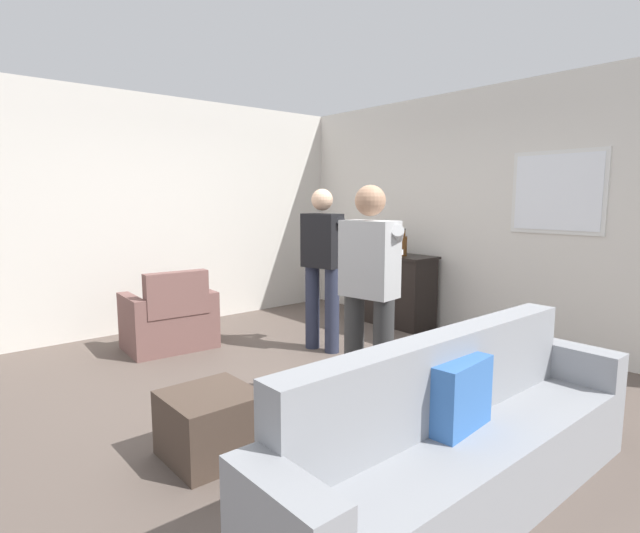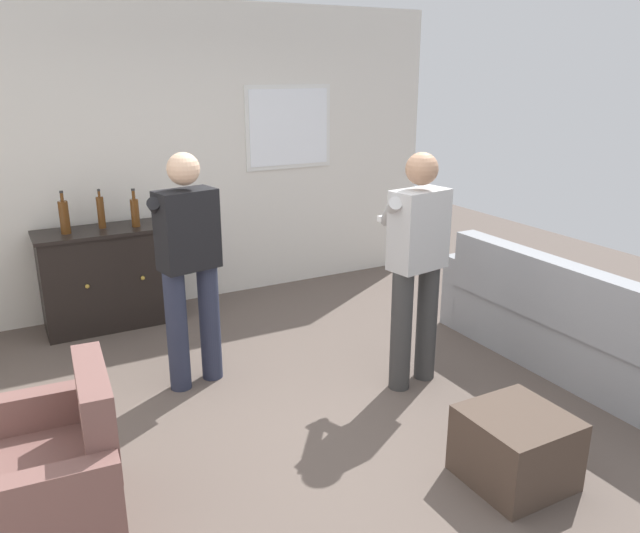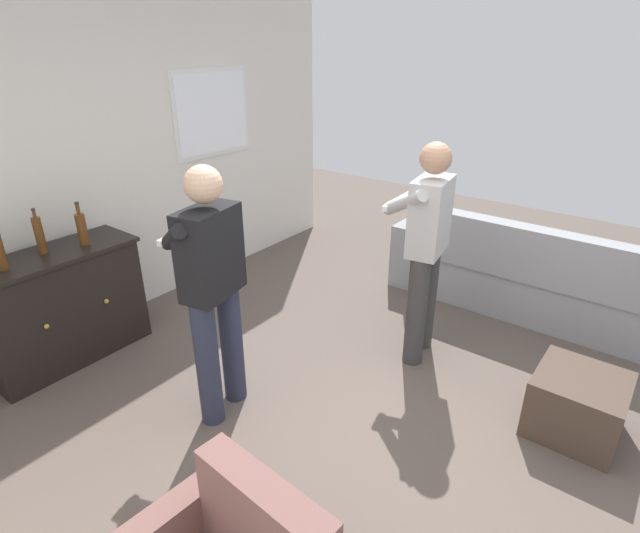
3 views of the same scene
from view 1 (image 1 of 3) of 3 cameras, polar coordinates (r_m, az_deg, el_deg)
ground at (r=4.38m, az=-3.67°, el=-13.44°), size 10.40×10.40×0.00m
wall_back_with_window at (r=6.05m, az=17.04°, el=5.77°), size 5.20×0.15×2.80m
wall_side_left at (r=6.42m, az=-18.26°, el=5.77°), size 0.12×5.20×2.80m
couch at (r=2.79m, az=16.13°, el=-19.17°), size 0.57×2.53×0.89m
armchair at (r=5.53m, az=-16.74°, el=-6.08°), size 0.70×0.92×0.85m
sideboard_cabinet at (r=6.41m, az=8.02°, el=-2.50°), size 1.19×0.49×0.89m
bottle_wine_green at (r=6.54m, az=5.96°, el=2.91°), size 0.08×0.08×0.36m
bottle_liquor_amber at (r=6.14m, az=9.58°, el=2.40°), size 0.07×0.07×0.33m
bottle_spirits_clear at (r=6.38m, az=8.27°, el=2.72°), size 0.06×0.06×0.34m
ottoman at (r=3.29m, az=-12.40°, el=-17.21°), size 0.53×0.53×0.41m
person_standing_left at (r=5.14m, az=0.32°, el=0.57°), size 0.55×0.51×1.68m
person_standing_right at (r=3.63m, az=5.73°, el=-2.51°), size 0.55×0.50×1.68m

